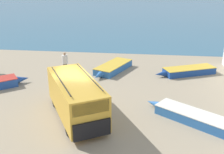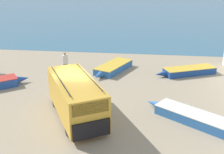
{
  "view_description": "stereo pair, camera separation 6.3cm",
  "coord_description": "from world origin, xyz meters",
  "px_view_note": "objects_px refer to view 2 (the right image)",
  "views": [
    {
      "loc": [
        3.75,
        -13.74,
        7.19
      ],
      "look_at": [
        1.77,
        2.53,
        1.0
      ],
      "focal_mm": 42.0,
      "sensor_mm": 36.0,
      "label": 1
    },
    {
      "loc": [
        3.81,
        -13.73,
        7.19
      ],
      "look_at": [
        1.77,
        2.53,
        1.0
      ],
      "focal_mm": 42.0,
      "sensor_mm": 36.0,
      "label": 2
    }
  ],
  "objects_px": {
    "parked_van": "(75,97)",
    "fishing_rowboat_3": "(188,71)",
    "fishing_rowboat_1": "(192,117)",
    "fisherman_1": "(65,61)",
    "fishing_rowboat_0": "(113,68)"
  },
  "relations": [
    {
      "from": "parked_van",
      "to": "fishing_rowboat_3",
      "type": "bearing_deg",
      "value": 107.84
    },
    {
      "from": "fishing_rowboat_0",
      "to": "fishing_rowboat_3",
      "type": "xyz_separation_m",
      "value": [
        6.01,
        -0.07,
        -0.01
      ]
    },
    {
      "from": "parked_van",
      "to": "fishing_rowboat_1",
      "type": "height_order",
      "value": "parked_van"
    },
    {
      "from": "fisherman_1",
      "to": "parked_van",
      "type": "bearing_deg",
      "value": 173.96
    },
    {
      "from": "fishing_rowboat_1",
      "to": "fishing_rowboat_3",
      "type": "relative_size",
      "value": 0.96
    },
    {
      "from": "parked_van",
      "to": "fishing_rowboat_3",
      "type": "distance_m",
      "value": 10.55
    },
    {
      "from": "parked_van",
      "to": "fisherman_1",
      "type": "height_order",
      "value": "parked_van"
    },
    {
      "from": "fishing_rowboat_1",
      "to": "fisherman_1",
      "type": "distance_m",
      "value": 11.07
    },
    {
      "from": "fishing_rowboat_0",
      "to": "fishing_rowboat_3",
      "type": "height_order",
      "value": "fishing_rowboat_0"
    },
    {
      "from": "parked_van",
      "to": "fishing_rowboat_3",
      "type": "xyz_separation_m",
      "value": [
        7.08,
        7.76,
        -0.93
      ]
    },
    {
      "from": "fishing_rowboat_0",
      "to": "fisherman_1",
      "type": "relative_size",
      "value": 2.72
    },
    {
      "from": "parked_van",
      "to": "fisherman_1",
      "type": "xyz_separation_m",
      "value": [
        -2.63,
        6.84,
        -0.17
      ]
    },
    {
      "from": "parked_van",
      "to": "fishing_rowboat_1",
      "type": "relative_size",
      "value": 1.2
    },
    {
      "from": "parked_van",
      "to": "fisherman_1",
      "type": "bearing_deg",
      "value": 171.28
    },
    {
      "from": "fishing_rowboat_0",
      "to": "fisherman_1",
      "type": "xyz_separation_m",
      "value": [
        -3.71,
        -0.99,
        0.75
      ]
    }
  ]
}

